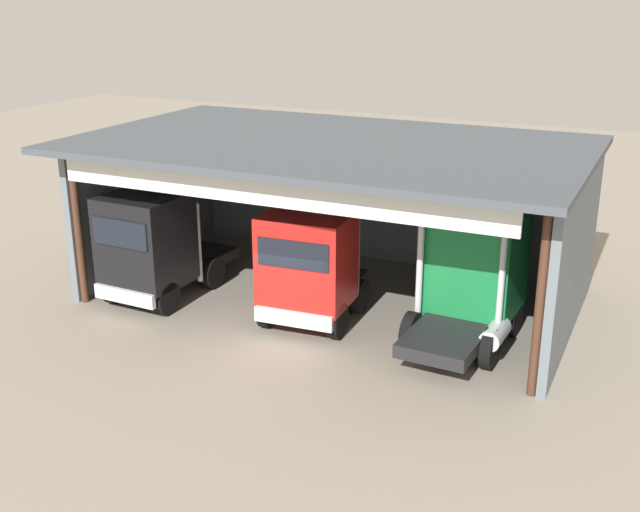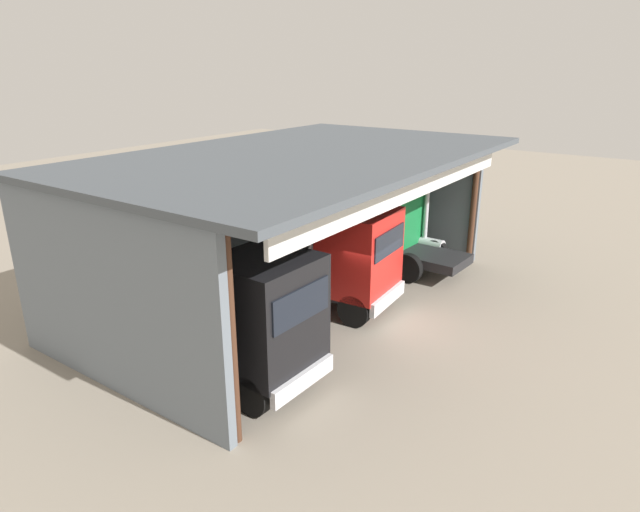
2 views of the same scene
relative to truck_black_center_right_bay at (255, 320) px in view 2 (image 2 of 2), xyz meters
name	(u,v)px [view 2 (image 2 of 2)]	position (x,y,z in m)	size (l,w,h in m)	color
ground_plane	(393,324)	(5.06, -1.24, -1.82)	(80.00, 80.00, 0.00)	gray
workshop_shed	(275,194)	(5.06, 3.45, 1.79)	(15.14, 9.36, 5.15)	slate
truck_black_center_right_bay	(255,320)	(0.00, 0.00, 0.00)	(2.55, 5.17, 3.53)	black
truck_red_center_left_bay	(352,259)	(5.26, 0.42, -0.03)	(2.83, 4.29, 3.44)	red
truck_green_yard_outside	(389,221)	(9.78, 1.52, 0.07)	(2.74, 5.01, 3.64)	#197F3D
oil_drum	(187,290)	(2.54, 5.44, -1.39)	(0.58, 0.58, 0.85)	#B21E19
tool_cart	(204,283)	(3.25, 5.33, -1.32)	(0.90, 0.60, 1.00)	red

